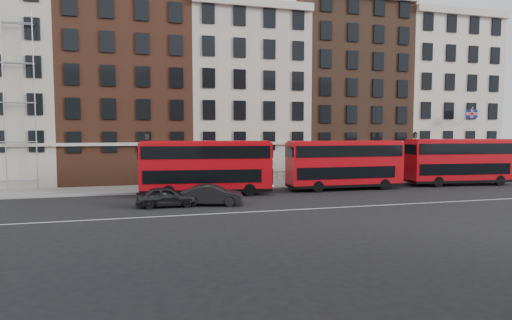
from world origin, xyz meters
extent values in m
plane|color=black|center=(0.00, 0.00, 0.00)|extent=(120.00, 120.00, 0.00)
cube|color=gray|center=(0.00, 10.50, 0.07)|extent=(80.00, 5.00, 0.15)
cube|color=gray|center=(0.00, 8.00, 0.08)|extent=(80.00, 0.30, 0.16)
cube|color=white|center=(0.00, -2.00, 0.01)|extent=(70.00, 0.12, 0.01)
cube|color=brown|center=(-12.80, 18.00, 11.00)|extent=(12.80, 10.00, 22.00)
cube|color=#B9B3A3|center=(0.00, 18.00, 9.50)|extent=(12.80, 10.00, 19.00)
cube|color=beige|center=(0.00, 12.75, 18.60)|extent=(12.80, 0.50, 0.80)
cube|color=brown|center=(12.80, 18.00, 10.50)|extent=(12.80, 10.00, 21.00)
cube|color=beige|center=(25.60, 18.00, 10.00)|extent=(12.80, 10.00, 20.00)
cube|color=beige|center=(25.60, 12.75, 19.60)|extent=(12.80, 0.50, 0.80)
cube|color=red|center=(-5.96, 6.11, 2.43)|extent=(11.20, 3.85, 4.13)
cube|color=black|center=(-5.96, 6.11, 0.49)|extent=(11.20, 3.89, 0.25)
cube|color=black|center=(-6.27, 6.15, 1.72)|extent=(9.96, 3.79, 1.10)
cube|color=black|center=(-5.96, 6.11, 3.71)|extent=(10.79, 3.89, 1.04)
cube|color=red|center=(-5.96, 6.11, 4.54)|extent=(10.86, 3.61, 0.19)
cube|color=black|center=(-0.47, 5.48, 1.62)|extent=(0.35, 2.29, 1.36)
cube|color=black|center=(-0.47, 5.48, 2.74)|extent=(0.31, 1.98, 0.44)
cylinder|color=black|center=(-2.56, 4.54, 0.52)|extent=(1.07, 0.41, 1.04)
cylinder|color=black|center=(-2.29, 6.87, 0.52)|extent=(1.07, 0.41, 1.04)
cylinder|color=black|center=(-9.21, 5.31, 0.52)|extent=(1.07, 0.41, 1.04)
cylinder|color=black|center=(-8.94, 7.63, 0.52)|extent=(1.07, 0.41, 1.04)
cube|color=red|center=(6.95, 6.11, 2.40)|extent=(10.86, 2.78, 4.07)
cube|color=black|center=(6.95, 6.11, 0.48)|extent=(10.86, 2.82, 0.25)
cube|color=black|center=(6.64, 6.12, 1.70)|extent=(9.63, 2.84, 1.08)
cube|color=black|center=(6.95, 6.11, 3.66)|extent=(10.45, 2.85, 1.03)
cube|color=red|center=(6.95, 6.11, 4.48)|extent=(10.55, 2.56, 0.19)
cube|color=black|center=(12.39, 6.01, 1.60)|extent=(0.12, 2.27, 1.34)
cube|color=black|center=(12.39, 6.01, 2.70)|extent=(0.12, 1.96, 0.43)
cylinder|color=black|center=(10.43, 4.89, 0.52)|extent=(1.04, 0.31, 1.03)
cylinder|color=black|center=(10.47, 7.20, 0.52)|extent=(1.04, 0.31, 1.03)
cylinder|color=black|center=(3.84, 5.02, 0.52)|extent=(1.04, 0.31, 1.03)
cylinder|color=black|center=(3.88, 7.32, 0.52)|extent=(1.04, 0.31, 1.03)
cube|color=red|center=(19.79, 6.11, 2.45)|extent=(11.26, 3.63, 4.16)
cube|color=black|center=(19.79, 6.11, 0.50)|extent=(11.26, 3.67, 0.25)
cube|color=black|center=(19.47, 6.14, 1.74)|extent=(10.01, 3.60, 1.11)
cube|color=black|center=(19.79, 6.11, 3.74)|extent=(10.85, 3.68, 1.05)
cube|color=red|center=(19.79, 6.11, 4.58)|extent=(10.92, 3.39, 0.19)
cube|color=black|center=(25.34, 5.60, 1.63)|extent=(0.30, 2.32, 1.37)
cube|color=black|center=(25.34, 5.60, 2.76)|extent=(0.27, 2.00, 0.44)
cylinder|color=black|center=(23.25, 4.61, 0.53)|extent=(1.08, 0.39, 1.05)
cylinder|color=black|center=(23.46, 6.96, 0.53)|extent=(1.08, 0.39, 1.05)
cylinder|color=black|center=(16.53, 5.22, 0.53)|extent=(1.08, 0.39, 1.05)
cylinder|color=black|center=(16.75, 7.57, 0.53)|extent=(1.08, 0.39, 1.05)
imported|color=black|center=(-9.46, 1.34, 0.73)|extent=(4.34, 1.82, 1.46)
imported|color=black|center=(-6.19, 1.16, 0.75)|extent=(4.77, 2.62, 1.49)
cylinder|color=black|center=(-10.88, 8.64, 2.45)|extent=(0.14, 0.14, 4.60)
cylinder|color=black|center=(-10.88, 8.64, 0.45)|extent=(0.32, 0.32, 0.60)
cube|color=#262626|center=(-10.88, 8.64, 5.00)|extent=(0.32, 0.32, 0.55)
cone|color=black|center=(-10.88, 8.64, 5.35)|extent=(0.44, 0.44, 0.25)
cylinder|color=black|center=(16.66, 9.12, 2.45)|extent=(0.14, 0.14, 4.60)
cylinder|color=black|center=(16.66, 9.12, 0.45)|extent=(0.32, 0.32, 0.60)
cube|color=#262626|center=(16.66, 9.12, 5.00)|extent=(0.32, 0.32, 0.55)
cone|color=black|center=(16.66, 9.12, 5.35)|extent=(0.44, 0.44, 0.25)
cylinder|color=black|center=(25.67, 8.52, 1.45)|extent=(0.12, 0.12, 2.60)
cube|color=black|center=(25.67, 8.37, 3.05)|extent=(0.25, 0.30, 0.75)
sphere|color=red|center=(25.67, 8.20, 3.27)|extent=(0.14, 0.14, 0.14)
sphere|color=#0C9919|center=(25.67, 8.20, 2.83)|extent=(0.14, 0.14, 0.14)
camera|label=1|loc=(-10.31, -27.80, 5.37)|focal=28.00mm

